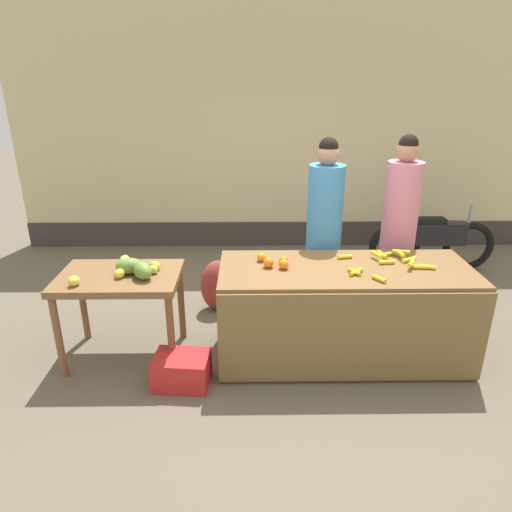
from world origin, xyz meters
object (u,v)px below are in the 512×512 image
object	(u,v)px
vendor_woman_pink_shirt	(398,230)
produce_crate	(182,370)
produce_sack	(217,285)
parked_motorcycle	(432,241)
vendor_woman_blue_shirt	(324,233)

from	to	relation	value
vendor_woman_pink_shirt	produce_crate	size ratio (longest dim) A/B	4.23
vendor_woman_pink_shirt	produce_sack	world-z (taller)	vendor_woman_pink_shirt
vendor_woman_pink_shirt	parked_motorcycle	world-z (taller)	vendor_woman_pink_shirt
vendor_woman_blue_shirt	produce_crate	distance (m)	1.86
vendor_woman_blue_shirt	parked_motorcycle	xyz separation A→B (m)	(1.60, 1.23, -0.53)
parked_motorcycle	produce_sack	xyz separation A→B (m)	(-2.67, -1.03, -0.12)
vendor_woman_blue_shirt	produce_sack	distance (m)	1.27
vendor_woman_pink_shirt	parked_motorcycle	distance (m)	1.54
vendor_woman_pink_shirt	parked_motorcycle	size ratio (longest dim) A/B	1.16
vendor_woman_blue_shirt	vendor_woman_pink_shirt	world-z (taller)	vendor_woman_pink_shirt
parked_motorcycle	produce_crate	xyz separation A→B (m)	(-2.88, -2.33, -0.27)
vendor_woman_blue_shirt	vendor_woman_pink_shirt	xyz separation A→B (m)	(0.75, 0.06, 0.01)
vendor_woman_blue_shirt	vendor_woman_pink_shirt	size ratio (longest dim) A/B	0.99
vendor_woman_blue_shirt	produce_sack	world-z (taller)	vendor_woman_blue_shirt
produce_crate	parked_motorcycle	bearing A→B (deg)	38.97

